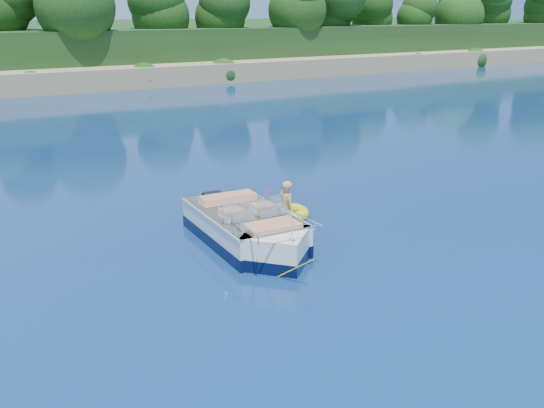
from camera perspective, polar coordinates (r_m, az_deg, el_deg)
name	(u,v)px	position (r m, az deg, el deg)	size (l,w,h in m)	color
ground	(336,301)	(12.12, 6.07, -9.04)	(160.00, 160.00, 0.00)	#0B1E4D
motorboat	(250,232)	(14.65, -2.08, -2.64)	(2.04, 5.26, 1.75)	white
tow_tube	(287,213)	(16.79, 1.47, -0.87)	(1.23, 1.23, 0.32)	yellow
boy	(285,217)	(16.74, 1.21, -1.22)	(0.58, 0.38, 1.59)	tan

